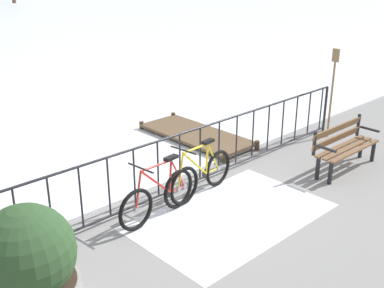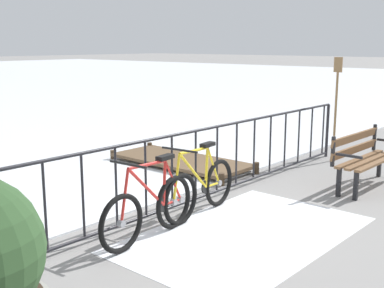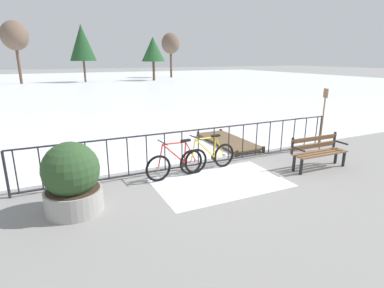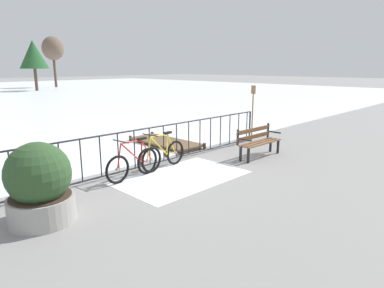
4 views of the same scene
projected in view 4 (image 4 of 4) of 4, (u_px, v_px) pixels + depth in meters
name	position (u px, v px, depth m)	size (l,w,h in m)	color
ground_plane	(150.00, 167.00, 8.84)	(160.00, 160.00, 0.00)	gray
snow_patch	(182.00, 177.00, 8.02)	(3.09, 1.92, 0.01)	white
railing_fence	(150.00, 146.00, 8.72)	(9.06, 0.06, 1.07)	#232328
bicycle_near_railing	(135.00, 163.00, 7.91)	(1.71, 0.52, 0.97)	black
bicycle_second	(162.00, 155.00, 8.61)	(1.71, 0.52, 0.97)	black
park_bench	(258.00, 140.00, 9.77)	(1.61, 0.51, 0.89)	brown
planter_with_shrub	(39.00, 185.00, 5.60)	(1.09, 1.09, 1.39)	#9E9B96
oar_upright	(253.00, 111.00, 11.33)	(0.04, 0.16, 1.98)	#937047
wooden_dock	(165.00, 142.00, 11.29)	(1.10, 2.76, 0.20)	brown
tree_far_west	(53.00, 49.00, 41.75)	(2.64, 2.64, 6.27)	brown
tree_east_mid	(33.00, 55.00, 35.65)	(2.96, 2.96, 5.35)	brown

